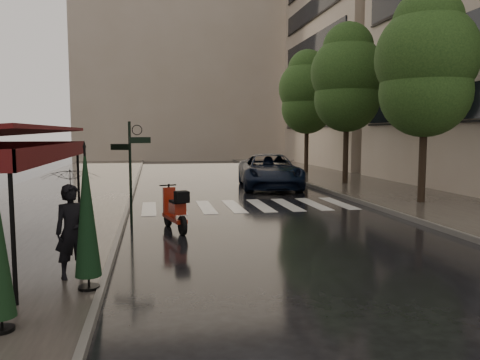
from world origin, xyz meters
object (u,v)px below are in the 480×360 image
object	(u,v)px
scooter	(175,211)
parked_car	(269,171)
parasol_front	(87,212)
pedestrian_with_umbrella	(71,188)

from	to	relation	value
scooter	parked_car	xyz separation A→B (m)	(5.18, 9.64, 0.28)
parked_car	parasol_front	bearing A→B (deg)	-108.04
scooter	parasol_front	bearing A→B (deg)	-123.34
parked_car	parasol_front	xyz separation A→B (m)	(-6.90, -14.71, 0.59)
pedestrian_with_umbrella	parasol_front	size ratio (longest dim) A/B	1.01
scooter	parasol_front	distance (m)	5.43
scooter	parked_car	size ratio (longest dim) A/B	0.30
parked_car	parasol_front	distance (m)	16.26
parasol_front	parked_car	bearing A→B (deg)	64.89
pedestrian_with_umbrella	scooter	size ratio (longest dim) A/B	1.33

